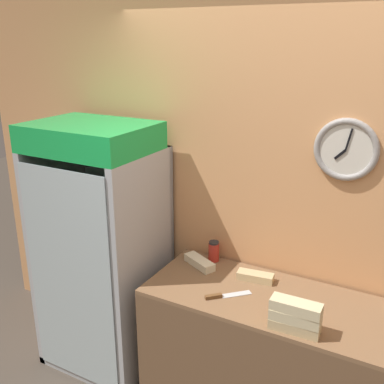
% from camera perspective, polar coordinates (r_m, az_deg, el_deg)
% --- Properties ---
extents(wall_back, '(5.20, 0.09, 2.70)m').
position_cam_1_polar(wall_back, '(2.86, 13.36, -1.37)').
color(wall_back, tan).
rests_on(wall_back, ground_plane).
extents(prep_counter, '(1.54, 0.64, 0.87)m').
position_cam_1_polar(prep_counter, '(3.01, 9.86, -20.23)').
color(prep_counter, brown).
rests_on(prep_counter, ground_plane).
extents(beverage_cooler, '(0.80, 0.67, 1.81)m').
position_cam_1_polar(beverage_cooler, '(3.27, -11.01, -5.36)').
color(beverage_cooler, '#B2B7BC').
rests_on(beverage_cooler, ground_plane).
extents(sandwich_stack_bottom, '(0.27, 0.11, 0.06)m').
position_cam_1_polar(sandwich_stack_bottom, '(2.50, 12.87, -16.26)').
color(sandwich_stack_bottom, tan).
rests_on(sandwich_stack_bottom, prep_counter).
extents(sandwich_stack_middle, '(0.27, 0.11, 0.06)m').
position_cam_1_polar(sandwich_stack_middle, '(2.46, 12.97, -15.15)').
color(sandwich_stack_middle, beige).
rests_on(sandwich_stack_middle, sandwich_stack_bottom).
extents(sandwich_stack_top, '(0.26, 0.10, 0.06)m').
position_cam_1_polar(sandwich_stack_top, '(2.43, 13.08, -14.00)').
color(sandwich_stack_top, beige).
rests_on(sandwich_stack_top, sandwich_stack_middle).
extents(sandwich_flat_left, '(0.26, 0.18, 0.05)m').
position_cam_1_polar(sandwich_flat_left, '(3.04, 0.96, -8.91)').
color(sandwich_flat_left, beige).
rests_on(sandwich_flat_left, prep_counter).
extents(sandwich_flat_right, '(0.24, 0.11, 0.05)m').
position_cam_1_polar(sandwich_flat_right, '(2.90, 8.04, -10.59)').
color(sandwich_flat_right, tan).
rests_on(sandwich_flat_right, prep_counter).
extents(chefs_knife, '(0.23, 0.22, 0.02)m').
position_cam_1_polar(chefs_knife, '(2.73, 3.79, -13.01)').
color(chefs_knife, silver).
rests_on(chefs_knife, prep_counter).
extents(condiment_jar, '(0.07, 0.07, 0.14)m').
position_cam_1_polar(condiment_jar, '(3.09, 2.78, -7.52)').
color(condiment_jar, '#B72D23').
rests_on(condiment_jar, prep_counter).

